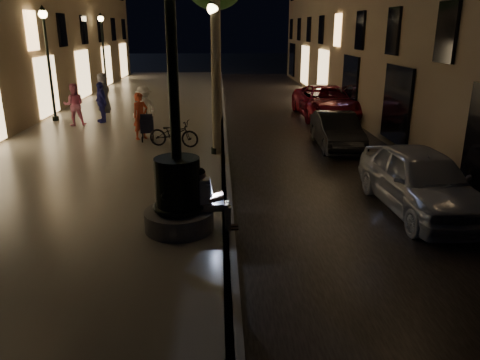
{
  "coord_description": "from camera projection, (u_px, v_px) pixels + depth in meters",
  "views": [
    {
      "loc": [
        -0.15,
        -6.82,
        4.11
      ],
      "look_at": [
        0.28,
        3.0,
        0.91
      ],
      "focal_mm": 35.0,
      "sensor_mm": 36.0,
      "label": 1
    }
  ],
  "objects": [
    {
      "name": "pedestrian_dark",
      "position": [
        103.0,
        93.0,
        22.46
      ],
      "size": [
        0.73,
        1.0,
        1.88
      ],
      "primitive_type": "imported",
      "rotation": [
        0.0,
        0.0,
        1.73
      ],
      "color": "#36363B",
      "rests_on": "promenade"
    },
    {
      "name": "lamp_curb_d",
      "position": [
        217.0,
        39.0,
        37.14
      ],
      "size": [
        0.36,
        0.36,
        4.81
      ],
      "color": "black",
      "rests_on": "promenade"
    },
    {
      "name": "lamp_curb_b",
      "position": [
        215.0,
        47.0,
        21.94
      ],
      "size": [
        0.36,
        0.36,
        4.81
      ],
      "color": "black",
      "rests_on": "promenade"
    },
    {
      "name": "cobble_lane",
      "position": [
        286.0,
        119.0,
        22.13
      ],
      "size": [
        6.0,
        45.0,
        0.02
      ],
      "primitive_type": "cube",
      "color": "black",
      "rests_on": "ground"
    },
    {
      "name": "pedestrian_white",
      "position": [
        144.0,
        108.0,
        18.71
      ],
      "size": [
        1.2,
        1.27,
        1.73
      ],
      "primitive_type": "imported",
      "rotation": [
        0.0,
        0.0,
        4.03
      ],
      "color": "silver",
      "rests_on": "promenade"
    },
    {
      "name": "ground",
      "position": [
        223.0,
        119.0,
        22.01
      ],
      "size": [
        120.0,
        120.0,
        0.0
      ],
      "primitive_type": "plane",
      "color": "black",
      "rests_on": "ground"
    },
    {
      "name": "lamp_left_b",
      "position": [
        47.0,
        50.0,
        19.74
      ],
      "size": [
        0.36,
        0.36,
        4.81
      ],
      "color": "black",
      "rests_on": "promenade"
    },
    {
      "name": "pedestrian_red",
      "position": [
        141.0,
        116.0,
        17.02
      ],
      "size": [
        0.73,
        0.71,
        1.69
      ],
      "primitive_type": "imported",
      "rotation": [
        0.0,
        0.0,
        0.71
      ],
      "color": "#CE4629",
      "rests_on": "promenade"
    },
    {
      "name": "car_front",
      "position": [
        421.0,
        181.0,
        10.81
      ],
      "size": [
        1.97,
        4.47,
        1.5
      ],
      "primitive_type": "imported",
      "rotation": [
        0.0,
        0.0,
        0.05
      ],
      "color": "#ADB0B5",
      "rests_on": "ground"
    },
    {
      "name": "stroller",
      "position": [
        147.0,
        125.0,
        16.88
      ],
      "size": [
        0.57,
        1.13,
        1.14
      ],
      "rotation": [
        0.0,
        0.0,
        0.13
      ],
      "color": "black",
      "rests_on": "promenade"
    },
    {
      "name": "car_second",
      "position": [
        337.0,
        131.0,
        16.58
      ],
      "size": [
        1.44,
        3.84,
        1.25
      ],
      "primitive_type": "imported",
      "rotation": [
        0.0,
        0.0,
        -0.03
      ],
      "color": "black",
      "rests_on": "ground"
    },
    {
      "name": "lamp_left_c",
      "position": [
        103.0,
        42.0,
        29.24
      ],
      "size": [
        0.36,
        0.36,
        4.81
      ],
      "color": "black",
      "rests_on": "promenade"
    },
    {
      "name": "lamp_curb_a",
      "position": [
        214.0,
        58.0,
        14.34
      ],
      "size": [
        0.36,
        0.36,
        4.81
      ],
      "color": "black",
      "rests_on": "promenade"
    },
    {
      "name": "car_third",
      "position": [
        326.0,
        102.0,
        22.24
      ],
      "size": [
        2.6,
        5.46,
        1.51
      ],
      "primitive_type": "imported",
      "rotation": [
        0.0,
        0.0,
        0.02
      ],
      "color": "maroon",
      "rests_on": "ground"
    },
    {
      "name": "pedestrian_pink",
      "position": [
        74.0,
        105.0,
        19.41
      ],
      "size": [
        0.99,
        0.86,
        1.74
      ],
      "primitive_type": "imported",
      "rotation": [
        0.0,
        0.0,
        3.41
      ],
      "color": "pink",
      "rests_on": "promenade"
    },
    {
      "name": "fountain_lamppost",
      "position": [
        178.0,
        182.0,
        9.24
      ],
      "size": [
        1.4,
        1.4,
        5.21
      ],
      "color": "#59595B",
      "rests_on": "promenade"
    },
    {
      "name": "pedestrian_blue",
      "position": [
        101.0,
        102.0,
        20.12
      ],
      "size": [
        0.91,
        1.07,
        1.72
      ],
      "primitive_type": "imported",
      "rotation": [
        0.0,
        0.0,
        5.31
      ],
      "color": "navy",
      "rests_on": "promenade"
    },
    {
      "name": "promenade",
      "position": [
        137.0,
        118.0,
        21.81
      ],
      "size": [
        8.0,
        45.0,
        0.2
      ],
      "primitive_type": "cube",
      "color": "slate",
      "rests_on": "ground"
    },
    {
      "name": "seated_man_laptop",
      "position": [
        209.0,
        197.0,
        9.37
      ],
      "size": [
        0.92,
        0.31,
        1.3
      ],
      "color": "gray",
      "rests_on": "promenade"
    },
    {
      "name": "curb_strip",
      "position": [
        223.0,
        117.0,
        21.98
      ],
      "size": [
        0.25,
        45.0,
        0.2
      ],
      "primitive_type": "cube",
      "color": "#59595B",
      "rests_on": "ground"
    },
    {
      "name": "bicycle",
      "position": [
        174.0,
        133.0,
        16.03
      ],
      "size": [
        1.85,
        1.03,
        0.92
      ],
      "primitive_type": "imported",
      "rotation": [
        0.0,
        0.0,
        1.32
      ],
      "color": "black",
      "rests_on": "promenade"
    },
    {
      "name": "lamp_curb_c",
      "position": [
        216.0,
        42.0,
        29.54
      ],
      "size": [
        0.36,
        0.36,
        4.81
      ],
      "color": "black",
      "rests_on": "promenade"
    }
  ]
}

